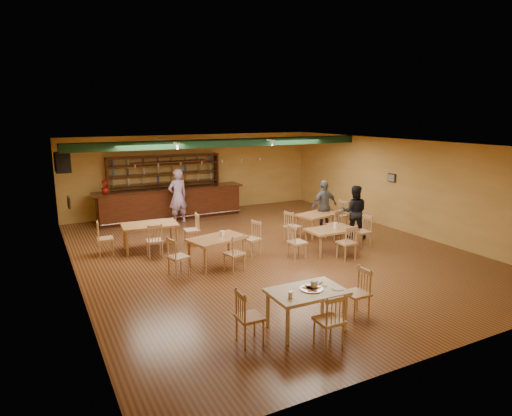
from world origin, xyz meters
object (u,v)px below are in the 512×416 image
bar_counter (171,203)px  dining_table_c (217,251)px  dining_table_a (150,237)px  patron_right_a (354,212)px  dining_table_d (331,241)px  near_table (306,309)px  patron_bar (178,196)px  dining_table_b (317,224)px

bar_counter → dining_table_c: 5.48m
dining_table_a → patron_right_a: 6.19m
bar_counter → dining_table_d: bearing=-65.3°
dining_table_a → near_table: 6.11m
dining_table_c → patron_right_a: patron_right_a is taller
dining_table_c → patron_right_a: bearing=-9.8°
dining_table_a → near_table: (1.30, -5.97, -0.02)m
near_table → patron_right_a: bearing=44.0°
patron_bar → bar_counter: bearing=-100.2°
bar_counter → patron_bar: bearing=-88.8°
dining_table_a → dining_table_b: bearing=-4.4°
patron_right_a → near_table: bearing=79.2°
patron_right_a → dining_table_a: bearing=20.7°
dining_table_b → dining_table_c: dining_table_c is taller
dining_table_b → patron_right_a: (0.80, -0.80, 0.48)m
dining_table_d → patron_bar: bearing=116.9°
bar_counter → dining_table_d: 6.60m
dining_table_c → dining_table_d: (3.18, -0.53, -0.02)m
dining_table_c → near_table: 3.94m
dining_table_a → patron_right_a: (5.95, -1.66, 0.44)m
dining_table_c → near_table: (0.09, -3.94, 0.01)m
dining_table_b → patron_bar: size_ratio=0.71×
dining_table_a → dining_table_d: dining_table_a is taller
dining_table_a → patron_right_a: bearing=-10.5°
dining_table_a → dining_table_d: size_ratio=1.11×
dining_table_a → bar_counter: bearing=69.5°
dining_table_c → patron_bar: (0.44, 4.64, 0.61)m
dining_table_a → patron_bar: (1.65, 2.60, 0.59)m
dining_table_d → patron_right_a: bearing=29.4°
dining_table_b → near_table: (-3.84, -5.12, 0.02)m
near_table → patron_right_a: size_ratio=0.82×
bar_counter → dining_table_c: (-0.43, -5.46, -0.21)m
dining_table_d → patron_right_a: size_ratio=0.83×
bar_counter → patron_right_a: bearing=-49.7°
near_table → patron_right_a: patron_right_a is taller
dining_table_a → dining_table_b: (5.15, -0.86, -0.04)m
patron_bar → dining_table_d: bearing=106.5°
dining_table_a → dining_table_b: size_ratio=1.10×
dining_table_a → patron_bar: patron_bar is taller
bar_counter → dining_table_b: bearing=-50.7°
bar_counter → dining_table_d: size_ratio=3.99×
dining_table_a → dining_table_c: bearing=-54.2°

